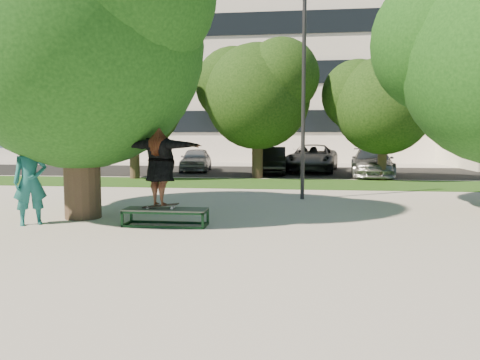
# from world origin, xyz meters

# --- Properties ---
(ground) EXTENTS (120.00, 120.00, 0.00)m
(ground) POSITION_xyz_m (0.00, 0.00, 0.00)
(ground) COLOR #A59F98
(ground) RESTS_ON ground
(grass_strip) EXTENTS (30.00, 4.00, 0.02)m
(grass_strip) POSITION_xyz_m (1.00, 9.50, 0.01)
(grass_strip) COLOR #1C4513
(grass_strip) RESTS_ON ground
(asphalt_strip) EXTENTS (40.00, 8.00, 0.01)m
(asphalt_strip) POSITION_xyz_m (0.00, 16.00, 0.01)
(asphalt_strip) COLOR black
(asphalt_strip) RESTS_ON ground
(tree_left) EXTENTS (6.96, 5.95, 7.12)m
(tree_left) POSITION_xyz_m (-4.29, 1.09, 4.42)
(tree_left) COLOR #38281E
(tree_left) RESTS_ON ground
(bg_tree_left) EXTENTS (5.28, 4.51, 5.77)m
(bg_tree_left) POSITION_xyz_m (-6.57, 11.07, 3.73)
(bg_tree_left) COLOR #38281E
(bg_tree_left) RESTS_ON ground
(bg_tree_mid) EXTENTS (5.76, 4.92, 6.24)m
(bg_tree_mid) POSITION_xyz_m (-1.08, 12.08, 4.02)
(bg_tree_mid) COLOR #38281E
(bg_tree_mid) RESTS_ON ground
(bg_tree_right) EXTENTS (5.04, 4.31, 5.43)m
(bg_tree_right) POSITION_xyz_m (4.43, 11.57, 3.49)
(bg_tree_right) COLOR #38281E
(bg_tree_right) RESTS_ON ground
(lamppost) EXTENTS (0.25, 0.15, 6.11)m
(lamppost) POSITION_xyz_m (1.00, 5.00, 3.15)
(lamppost) COLOR #2D2D30
(lamppost) RESTS_ON ground
(office_building) EXTENTS (30.00, 14.12, 16.00)m
(office_building) POSITION_xyz_m (-2.00, 31.98, 8.00)
(office_building) COLOR silver
(office_building) RESTS_ON ground
(grind_box) EXTENTS (1.80, 0.60, 0.38)m
(grind_box) POSITION_xyz_m (-1.98, 0.28, 0.19)
(grind_box) COLOR black
(grind_box) RESTS_ON ground
(skater_rig) EXTENTS (2.11, 1.01, 1.73)m
(skater_rig) POSITION_xyz_m (-2.08, 0.28, 1.28)
(skater_rig) COLOR white
(skater_rig) RESTS_ON grind_box
(bystander) EXTENTS (0.83, 0.78, 1.90)m
(bystander) POSITION_xyz_m (-4.94, 0.05, 0.95)
(bystander) COLOR #185E5D
(bystander) RESTS_ON ground
(car_silver_a) EXTENTS (1.92, 3.93, 1.29)m
(car_silver_a) POSITION_xyz_m (-4.70, 15.69, 0.65)
(car_silver_a) COLOR #A0A0A5
(car_silver_a) RESTS_ON asphalt_strip
(car_dark) EXTENTS (1.61, 4.22, 1.37)m
(car_dark) POSITION_xyz_m (-0.50, 14.48, 0.69)
(car_dark) COLOR black
(car_dark) RESTS_ON asphalt_strip
(car_grey) EXTENTS (3.14, 5.60, 1.48)m
(car_grey) POSITION_xyz_m (1.64, 16.14, 0.74)
(car_grey) COLOR #545459
(car_grey) RESTS_ON asphalt_strip
(car_silver_b) EXTENTS (2.33, 4.83, 1.36)m
(car_silver_b) POSITION_xyz_m (4.38, 13.50, 0.68)
(car_silver_b) COLOR #A2A2A6
(car_silver_b) RESTS_ON asphalt_strip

